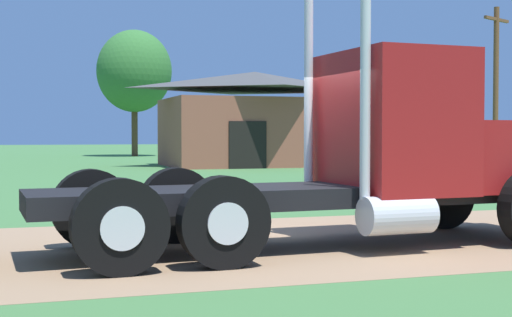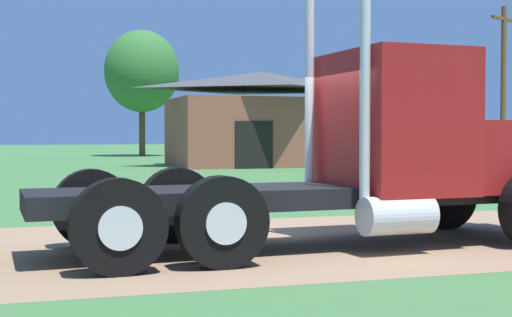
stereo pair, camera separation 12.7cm
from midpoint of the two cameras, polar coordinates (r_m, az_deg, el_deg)
ground_plane at (r=11.37m, az=5.72°, el=-6.30°), size 200.00×200.00×0.00m
dirt_track at (r=11.37m, az=5.72°, el=-6.28°), size 120.00×5.95×0.01m
truck_foreground_white at (r=11.08m, az=9.95°, el=0.21°), size 8.28×2.95×3.85m
shed_building at (r=37.23m, az=-0.18°, el=2.96°), size 9.31×6.34×4.74m
utility_pole_near at (r=37.86m, az=17.98°, el=5.65°), size 2.04×1.10×7.77m
tree_right at (r=53.45m, az=-9.47°, el=6.67°), size 5.31×5.31×8.99m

